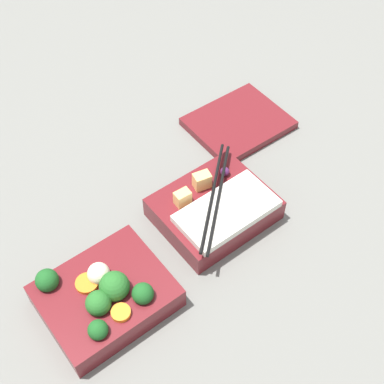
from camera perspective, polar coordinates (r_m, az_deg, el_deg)
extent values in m
plane|color=slate|center=(0.83, -3.14, -6.49)|extent=(3.00, 3.00, 0.00)
cube|color=maroon|center=(0.78, -9.15, -10.90)|extent=(0.18, 0.14, 0.04)
sphere|color=#19511E|center=(0.77, -15.21, -9.08)|extent=(0.03, 0.03, 0.03)
sphere|color=#19511E|center=(0.72, -10.00, -14.28)|extent=(0.03, 0.03, 0.03)
sphere|color=#236023|center=(0.75, -8.28, -9.92)|extent=(0.04, 0.04, 0.04)
sphere|color=#19511E|center=(0.74, -5.27, -10.74)|extent=(0.03, 0.03, 0.03)
sphere|color=#236023|center=(0.74, -9.96, -11.60)|extent=(0.04, 0.04, 0.04)
cylinder|color=orange|center=(0.77, -11.33, -9.28)|extent=(0.04, 0.04, 0.01)
cylinder|color=orange|center=(0.74, -7.59, -12.64)|extent=(0.04, 0.04, 0.01)
sphere|color=beige|center=(0.77, -10.10, -8.34)|extent=(0.03, 0.03, 0.03)
cube|color=maroon|center=(0.85, 2.35, -1.79)|extent=(0.18, 0.14, 0.04)
cube|color=silver|center=(0.82, 3.74, -2.01)|extent=(0.15, 0.08, 0.01)
cube|color=#EAB266|center=(0.83, -1.02, -0.62)|extent=(0.03, 0.02, 0.02)
cube|color=#EAB266|center=(0.85, 1.07, 1.23)|extent=(0.03, 0.02, 0.03)
sphere|color=#4C1E4C|center=(0.87, 3.53, 2.19)|extent=(0.02, 0.02, 0.02)
cylinder|color=black|center=(0.83, 2.67, -0.38)|extent=(0.17, 0.15, 0.01)
cylinder|color=black|center=(0.83, 2.19, -0.31)|extent=(0.17, 0.15, 0.01)
cube|color=maroon|center=(1.01, 4.96, 7.32)|extent=(0.17, 0.14, 0.02)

